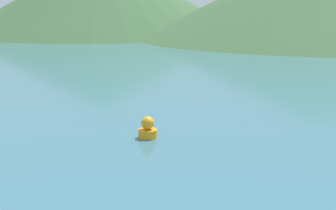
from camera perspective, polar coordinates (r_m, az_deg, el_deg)
buoy_marker at (r=16.00m, az=-2.48°, el=-2.95°), size 0.65×0.65×0.74m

